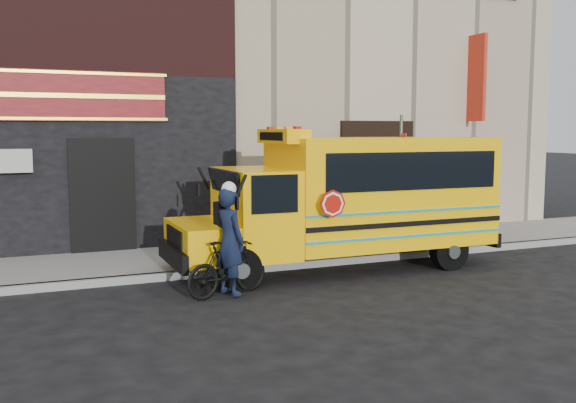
% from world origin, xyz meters
% --- Properties ---
extents(ground, '(120.00, 120.00, 0.00)m').
position_xyz_m(ground, '(0.00, 0.00, 0.00)').
color(ground, black).
rests_on(ground, ground).
extents(curb, '(40.00, 0.20, 0.15)m').
position_xyz_m(curb, '(0.00, 2.60, 0.07)').
color(curb, gray).
rests_on(curb, ground).
extents(sidewalk, '(40.00, 3.00, 0.15)m').
position_xyz_m(sidewalk, '(0.00, 4.10, 0.07)').
color(sidewalk, '#62605B').
rests_on(sidewalk, ground).
extents(building, '(20.00, 10.70, 12.00)m').
position_xyz_m(building, '(-0.04, 10.45, 6.13)').
color(building, tan).
rests_on(building, sidewalk).
extents(school_bus, '(6.90, 2.42, 2.92)m').
position_xyz_m(school_bus, '(1.50, 2.20, 1.51)').
color(school_bus, black).
rests_on(school_bus, ground).
extents(sign_pole, '(0.07, 0.28, 3.24)m').
position_xyz_m(sign_pole, '(2.90, 2.56, 1.78)').
color(sign_pole, '#464E47').
rests_on(sign_pole, ground).
extents(bicycle, '(1.72, 0.95, 1.00)m').
position_xyz_m(bicycle, '(-1.62, 1.00, 0.50)').
color(bicycle, black).
rests_on(bicycle, ground).
extents(cyclist, '(0.66, 0.80, 1.86)m').
position_xyz_m(cyclist, '(-1.60, 0.94, 0.93)').
color(cyclist, black).
rests_on(cyclist, ground).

